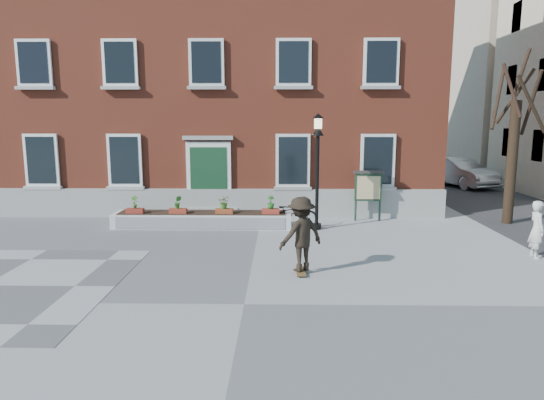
{
  "coord_description": "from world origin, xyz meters",
  "views": [
    {
      "loc": [
        0.74,
        -9.42,
        3.75
      ],
      "look_at": [
        0.5,
        4.0,
        1.5
      ],
      "focal_mm": 32.0,
      "sensor_mm": 36.0,
      "label": 1
    }
  ],
  "objects_px": {
    "bicycle": "(290,213)",
    "parked_car": "(459,172)",
    "skateboarder": "(301,234)",
    "notice_board": "(368,187)",
    "bystander": "(537,230)",
    "lamp_post": "(318,155)"
  },
  "relations": [
    {
      "from": "bicycle",
      "to": "parked_car",
      "type": "bearing_deg",
      "value": -28.06
    },
    {
      "from": "parked_car",
      "to": "bicycle",
      "type": "bearing_deg",
      "value": -151.89
    },
    {
      "from": "skateboarder",
      "to": "notice_board",
      "type": "bearing_deg",
      "value": 66.51
    },
    {
      "from": "parked_car",
      "to": "notice_board",
      "type": "distance_m",
      "value": 11.7
    },
    {
      "from": "skateboarder",
      "to": "bicycle",
      "type": "bearing_deg",
      "value": 91.78
    },
    {
      "from": "bystander",
      "to": "skateboarder",
      "type": "xyz_separation_m",
      "value": [
        -6.45,
        -1.47,
        0.2
      ]
    },
    {
      "from": "lamp_post",
      "to": "notice_board",
      "type": "height_order",
      "value": "lamp_post"
    },
    {
      "from": "parked_car",
      "to": "notice_board",
      "type": "relative_size",
      "value": 2.57
    },
    {
      "from": "bystander",
      "to": "skateboarder",
      "type": "height_order",
      "value": "skateboarder"
    },
    {
      "from": "notice_board",
      "to": "skateboarder",
      "type": "distance_m",
      "value": 6.88
    },
    {
      "from": "notice_board",
      "to": "parked_car",
      "type": "bearing_deg",
      "value": 54.41
    },
    {
      "from": "bicycle",
      "to": "bystander",
      "type": "relative_size",
      "value": 1.24
    },
    {
      "from": "bystander",
      "to": "lamp_post",
      "type": "distance_m",
      "value": 6.87
    },
    {
      "from": "lamp_post",
      "to": "bystander",
      "type": "bearing_deg",
      "value": -30.61
    },
    {
      "from": "bystander",
      "to": "parked_car",
      "type": "bearing_deg",
      "value": -9.47
    },
    {
      "from": "bystander",
      "to": "notice_board",
      "type": "xyz_separation_m",
      "value": [
        -3.71,
        4.84,
        0.47
      ]
    },
    {
      "from": "bystander",
      "to": "skateboarder",
      "type": "distance_m",
      "value": 6.62
    },
    {
      "from": "skateboarder",
      "to": "parked_car",
      "type": "bearing_deg",
      "value": 58.89
    },
    {
      "from": "parked_car",
      "to": "skateboarder",
      "type": "bearing_deg",
      "value": -140.98
    },
    {
      "from": "parked_car",
      "to": "bystander",
      "type": "distance_m",
      "value": 14.67
    },
    {
      "from": "bicycle",
      "to": "notice_board",
      "type": "bearing_deg",
      "value": -52.51
    },
    {
      "from": "parked_car",
      "to": "skateboarder",
      "type": "relative_size",
      "value": 2.52
    }
  ]
}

